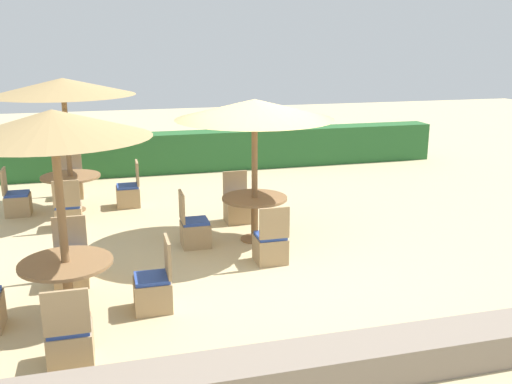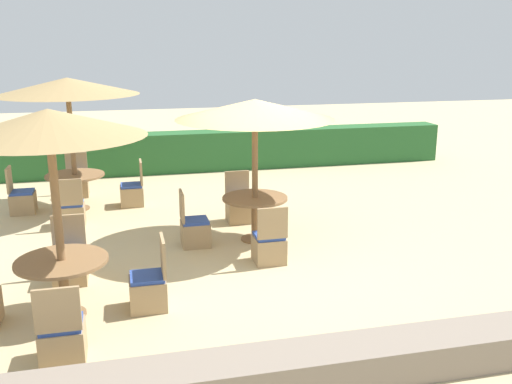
{
  "view_description": "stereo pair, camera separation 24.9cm",
  "coord_description": "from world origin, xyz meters",
  "px_view_note": "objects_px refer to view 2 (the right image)",
  "views": [
    {
      "loc": [
        -2.33,
        -8.09,
        3.33
      ],
      "look_at": [
        0.0,
        0.6,
        0.9
      ],
      "focal_mm": 40.0,
      "sensor_mm": 36.0,
      "label": 1
    },
    {
      "loc": [
        -2.09,
        -8.15,
        3.33
      ],
      "look_at": [
        0.0,
        0.6,
        0.9
      ],
      "focal_mm": 40.0,
      "sensor_mm": 36.0,
      "label": 2
    }
  ],
  "objects_px": {
    "patio_chair_back_left_west": "(22,200)",
    "patio_chair_back_left_south": "(72,212)",
    "patio_chair_center_south": "(269,246)",
    "patio_chair_center_west": "(194,230)",
    "parasol_center": "(255,110)",
    "patio_chair_front_left_south": "(62,339)",
    "patio_chair_back_left_east": "(133,193)",
    "round_table_center": "(255,206)",
    "patio_chair_front_left_east": "(149,289)",
    "patio_chair_back_left_north": "(77,184)",
    "patio_chair_front_left_north": "(70,264)",
    "round_table_back_left": "(75,181)",
    "parasol_back_left": "(67,87)",
    "patio_chair_center_north": "(239,208)",
    "round_table_front_left": "(63,271)",
    "parasol_front_left": "(49,124)"
  },
  "relations": [
    {
      "from": "patio_chair_back_left_south",
      "to": "patio_chair_front_left_east",
      "type": "bearing_deg",
      "value": -71.91
    },
    {
      "from": "round_table_back_left",
      "to": "patio_chair_center_north",
      "type": "xyz_separation_m",
      "value": [
        3.01,
        -1.53,
        -0.32
      ]
    },
    {
      "from": "round_table_front_left",
      "to": "patio_chair_front_left_north",
      "type": "distance_m",
      "value": 1.12
    },
    {
      "from": "round_table_back_left",
      "to": "parasol_front_left",
      "type": "distance_m",
      "value": 5.07
    },
    {
      "from": "parasol_back_left",
      "to": "patio_chair_center_south",
      "type": "xyz_separation_m",
      "value": [
        3.04,
        -3.63,
        -2.18
      ]
    },
    {
      "from": "round_table_back_left",
      "to": "parasol_center",
      "type": "xyz_separation_m",
      "value": [
        3.07,
        -2.58,
        1.64
      ]
    },
    {
      "from": "parasol_center",
      "to": "parasol_front_left",
      "type": "xyz_separation_m",
      "value": [
        -2.92,
        -2.15,
        0.17
      ]
    },
    {
      "from": "patio_chair_back_left_south",
      "to": "round_table_center",
      "type": "distance_m",
      "value": 3.44
    },
    {
      "from": "round_table_front_left",
      "to": "patio_chair_front_left_south",
      "type": "xyz_separation_m",
      "value": [
        0.06,
        -1.08,
        -0.33
      ]
    },
    {
      "from": "patio_chair_center_south",
      "to": "round_table_front_left",
      "type": "xyz_separation_m",
      "value": [
        -2.89,
        -1.11,
        0.33
      ]
    },
    {
      "from": "round_table_back_left",
      "to": "patio_chair_center_south",
      "type": "height_order",
      "value": "patio_chair_center_south"
    },
    {
      "from": "patio_chair_back_left_north",
      "to": "patio_chair_center_west",
      "type": "height_order",
      "value": "same"
    },
    {
      "from": "patio_chair_back_left_north",
      "to": "patio_chair_front_left_east",
      "type": "xyz_separation_m",
      "value": [
        1.22,
        -5.79,
        0.0
      ]
    },
    {
      "from": "round_table_back_left",
      "to": "patio_chair_back_left_north",
      "type": "xyz_separation_m",
      "value": [
        -0.05,
        1.04,
        -0.32
      ]
    },
    {
      "from": "patio_chair_center_south",
      "to": "patio_chair_center_west",
      "type": "xyz_separation_m",
      "value": [
        -1.01,
        1.02,
        0.0
      ]
    },
    {
      "from": "round_table_center",
      "to": "patio_chair_front_left_east",
      "type": "distance_m",
      "value": 2.9
    },
    {
      "from": "patio_chair_back_left_west",
      "to": "patio_chair_center_west",
      "type": "bearing_deg",
      "value": 49.68
    },
    {
      "from": "parasol_back_left",
      "to": "patio_chair_front_left_south",
      "type": "relative_size",
      "value": 2.92
    },
    {
      "from": "patio_chair_back_left_north",
      "to": "patio_chair_front_left_south",
      "type": "relative_size",
      "value": 1.0
    },
    {
      "from": "round_table_back_left",
      "to": "round_table_center",
      "type": "height_order",
      "value": "round_table_center"
    },
    {
      "from": "patio_chair_back_left_west",
      "to": "patio_chair_back_left_south",
      "type": "xyz_separation_m",
      "value": [
        1.01,
        -1.08,
        0.0
      ]
    },
    {
      "from": "round_table_front_left",
      "to": "patio_chair_front_left_north",
      "type": "xyz_separation_m",
      "value": [
        -0.02,
        1.06,
        -0.33
      ]
    },
    {
      "from": "patio_chair_center_west",
      "to": "patio_chair_center_north",
      "type": "relative_size",
      "value": 1.0
    },
    {
      "from": "patio_chair_back_left_north",
      "to": "patio_chair_front_left_north",
      "type": "relative_size",
      "value": 1.0
    },
    {
      "from": "parasol_center",
      "to": "patio_chair_front_left_south",
      "type": "distance_m",
      "value": 4.73
    },
    {
      "from": "patio_chair_back_left_west",
      "to": "round_table_center",
      "type": "height_order",
      "value": "patio_chair_back_left_west"
    },
    {
      "from": "patio_chair_center_south",
      "to": "parasol_front_left",
      "type": "distance_m",
      "value": 3.76
    },
    {
      "from": "round_table_back_left",
      "to": "parasol_front_left",
      "type": "height_order",
      "value": "parasol_front_left"
    },
    {
      "from": "parasol_front_left",
      "to": "patio_chair_back_left_west",
      "type": "bearing_deg",
      "value": 104.03
    },
    {
      "from": "patio_chair_back_left_east",
      "to": "round_table_center",
      "type": "distance_m",
      "value": 3.29
    },
    {
      "from": "patio_chair_front_left_south",
      "to": "patio_chair_back_left_east",
      "type": "bearing_deg",
      "value": 81.32
    },
    {
      "from": "patio_chair_back_left_south",
      "to": "patio_chair_front_left_north",
      "type": "relative_size",
      "value": 1.0
    },
    {
      "from": "round_table_back_left",
      "to": "parasol_front_left",
      "type": "bearing_deg",
      "value": -88.2
    },
    {
      "from": "parasol_center",
      "to": "patio_chair_center_west",
      "type": "bearing_deg",
      "value": -178.59
    },
    {
      "from": "parasol_back_left",
      "to": "patio_chair_center_north",
      "type": "distance_m",
      "value": 4.02
    },
    {
      "from": "patio_chair_center_south",
      "to": "parasol_front_left",
      "type": "height_order",
      "value": "parasol_front_left"
    },
    {
      "from": "patio_chair_back_left_north",
      "to": "patio_chair_center_south",
      "type": "xyz_separation_m",
      "value": [
        3.09,
        -4.67,
        0.0
      ]
    },
    {
      "from": "patio_chair_center_south",
      "to": "patio_chair_front_left_east",
      "type": "bearing_deg",
      "value": -149.03
    },
    {
      "from": "patio_chair_back_left_west",
      "to": "patio_chair_front_left_north",
      "type": "relative_size",
      "value": 1.0
    },
    {
      "from": "patio_chair_back_left_east",
      "to": "patio_chair_front_left_south",
      "type": "xyz_separation_m",
      "value": [
        -0.89,
        -5.84,
        0.0
      ]
    },
    {
      "from": "parasol_back_left",
      "to": "round_table_front_left",
      "type": "xyz_separation_m",
      "value": [
        0.15,
        -4.73,
        -1.84
      ]
    },
    {
      "from": "patio_chair_front_left_south",
      "to": "patio_chair_front_left_north",
      "type": "bearing_deg",
      "value": 92.05
    },
    {
      "from": "parasol_center",
      "to": "patio_chair_center_north",
      "type": "bearing_deg",
      "value": 92.81
    },
    {
      "from": "patio_chair_front_left_south",
      "to": "round_table_front_left",
      "type": "bearing_deg",
      "value": 93.17
    },
    {
      "from": "patio_chair_back_left_north",
      "to": "patio_chair_center_north",
      "type": "height_order",
      "value": "same"
    },
    {
      "from": "patio_chair_back_left_north",
      "to": "patio_chair_front_left_east",
      "type": "relative_size",
      "value": 1.0
    },
    {
      "from": "patio_chair_front_left_north",
      "to": "parasol_center",
      "type": "bearing_deg",
      "value": -159.72
    },
    {
      "from": "parasol_back_left",
      "to": "patio_chair_back_left_south",
      "type": "bearing_deg",
      "value": -91.13
    },
    {
      "from": "parasol_back_left",
      "to": "patio_chair_center_north",
      "type": "relative_size",
      "value": 2.92
    },
    {
      "from": "patio_chair_back_left_south",
      "to": "patio_chair_back_left_west",
      "type": "bearing_deg",
      "value": 132.94
    }
  ]
}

